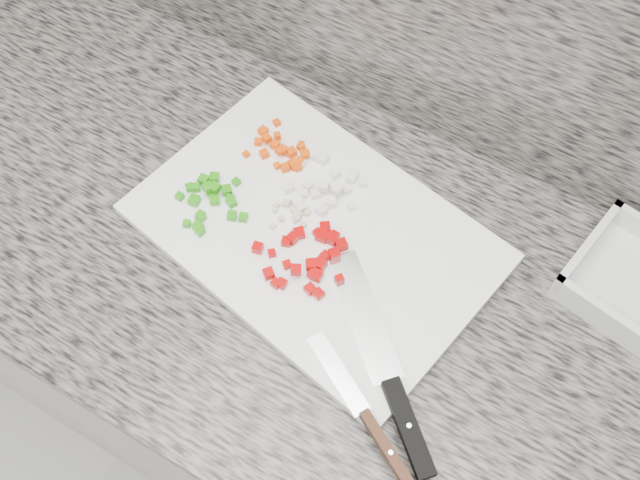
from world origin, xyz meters
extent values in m
cube|color=white|center=(0.00, 1.44, 0.43)|extent=(3.92, 0.62, 0.86)
cube|color=#656059|center=(0.00, 1.44, 0.88)|extent=(3.96, 0.64, 0.04)
cube|color=white|center=(-0.08, 1.48, 0.91)|extent=(0.55, 0.42, 0.02)
cube|color=#ED4905|center=(-0.23, 1.57, 0.92)|extent=(0.01, 0.01, 0.01)
cube|color=#ED4905|center=(-0.22, 1.57, 0.93)|extent=(0.01, 0.01, 0.01)
cube|color=#ED4905|center=(-0.17, 1.60, 0.92)|extent=(0.01, 0.01, 0.01)
cube|color=#ED4905|center=(-0.16, 1.56, 0.92)|extent=(0.02, 0.02, 0.01)
cube|color=#ED4905|center=(-0.19, 1.57, 0.92)|extent=(0.01, 0.01, 0.01)
cube|color=#ED4905|center=(-0.16, 1.56, 0.92)|extent=(0.01, 0.01, 0.01)
cube|color=#ED4905|center=(-0.21, 1.59, 0.93)|extent=(0.01, 0.01, 0.01)
cube|color=#ED4905|center=(-0.15, 1.56, 0.92)|extent=(0.02, 0.02, 0.01)
cube|color=#ED4905|center=(-0.23, 1.59, 0.92)|extent=(0.01, 0.01, 0.01)
cube|color=#ED4905|center=(-0.23, 1.54, 0.92)|extent=(0.01, 0.01, 0.01)
cube|color=#ED4905|center=(-0.15, 1.58, 0.92)|extent=(0.02, 0.02, 0.01)
cube|color=#ED4905|center=(-0.19, 1.57, 0.92)|extent=(0.01, 0.01, 0.01)
cube|color=#ED4905|center=(-0.15, 1.57, 0.92)|extent=(0.01, 0.01, 0.01)
cube|color=#ED4905|center=(-0.20, 1.58, 0.92)|extent=(0.01, 0.01, 0.01)
cube|color=#ED4905|center=(-0.17, 1.59, 0.92)|extent=(0.01, 0.01, 0.01)
cube|color=#ED4905|center=(-0.19, 1.56, 0.93)|extent=(0.01, 0.01, 0.01)
cube|color=#ED4905|center=(-0.16, 1.56, 0.92)|extent=(0.01, 0.01, 0.01)
cube|color=#ED4905|center=(-0.17, 1.55, 0.92)|extent=(0.02, 0.02, 0.01)
cube|color=#ED4905|center=(-0.18, 1.57, 0.93)|extent=(0.01, 0.01, 0.01)
cube|color=#ED4905|center=(-0.18, 1.55, 0.92)|extent=(0.01, 0.01, 0.01)
cube|color=#ED4905|center=(-0.17, 1.58, 0.92)|extent=(0.02, 0.02, 0.01)
cube|color=#ED4905|center=(-0.21, 1.55, 0.92)|extent=(0.02, 0.02, 0.01)
cube|color=#ED4905|center=(-0.17, 1.57, 0.92)|extent=(0.01, 0.01, 0.01)
cube|color=#ED4905|center=(-0.22, 1.61, 0.92)|extent=(0.01, 0.01, 0.01)
cube|color=white|center=(-0.15, 1.57, 0.92)|extent=(0.01, 0.01, 0.01)
cube|color=white|center=(-0.14, 1.59, 0.92)|extent=(0.02, 0.02, 0.01)
cube|color=white|center=(-0.05, 1.58, 0.92)|extent=(0.01, 0.01, 0.01)
cube|color=white|center=(-0.07, 1.56, 0.92)|extent=(0.02, 0.02, 0.01)
cube|color=white|center=(-0.15, 1.52, 0.92)|extent=(0.02, 0.02, 0.01)
cube|color=white|center=(-0.10, 1.54, 0.93)|extent=(0.02, 0.02, 0.01)
cube|color=white|center=(-0.10, 1.57, 0.92)|extent=(0.02, 0.02, 0.01)
cube|color=white|center=(-0.07, 1.58, 0.92)|extent=(0.01, 0.01, 0.01)
cube|color=white|center=(-0.08, 1.51, 0.92)|extent=(0.01, 0.01, 0.01)
cube|color=white|center=(-0.10, 1.55, 0.93)|extent=(0.02, 0.02, 0.01)
cube|color=white|center=(-0.11, 1.50, 0.92)|extent=(0.02, 0.02, 0.01)
cube|color=white|center=(-0.08, 1.59, 0.92)|extent=(0.02, 0.02, 0.01)
cube|color=white|center=(-0.12, 1.54, 0.92)|extent=(0.01, 0.01, 0.01)
cube|color=white|center=(-0.11, 1.53, 0.92)|extent=(0.02, 0.02, 0.01)
cube|color=white|center=(-0.12, 1.50, 0.92)|extent=(0.02, 0.02, 0.02)
cube|color=white|center=(-0.13, 1.59, 0.92)|extent=(0.02, 0.02, 0.01)
cube|color=white|center=(-0.08, 1.55, 0.92)|extent=(0.02, 0.02, 0.01)
cube|color=white|center=(-0.08, 1.53, 0.92)|extent=(0.02, 0.02, 0.01)
cube|color=white|center=(-0.12, 1.52, 0.92)|extent=(0.01, 0.01, 0.01)
cube|color=white|center=(-0.05, 1.54, 0.92)|extent=(0.01, 0.01, 0.01)
cube|color=white|center=(-0.08, 1.55, 0.93)|extent=(0.02, 0.02, 0.01)
cube|color=#27910D|center=(-0.27, 1.45, 0.92)|extent=(0.02, 0.02, 0.01)
cube|color=#27910D|center=(-0.24, 1.46, 0.93)|extent=(0.02, 0.02, 0.01)
cube|color=#27910D|center=(-0.23, 1.46, 0.93)|extent=(0.01, 0.01, 0.01)
cube|color=#27910D|center=(-0.25, 1.43, 0.92)|extent=(0.02, 0.02, 0.01)
cube|color=#27910D|center=(-0.22, 1.47, 0.92)|extent=(0.02, 0.02, 0.01)
cube|color=#27910D|center=(-0.23, 1.41, 0.92)|extent=(0.01, 0.01, 0.01)
cube|color=#27910D|center=(-0.23, 1.45, 0.92)|extent=(0.02, 0.02, 0.01)
cube|color=#27910D|center=(-0.26, 1.45, 0.92)|extent=(0.02, 0.02, 0.01)
cube|color=#27910D|center=(-0.25, 1.48, 0.92)|extent=(0.02, 0.02, 0.01)
cube|color=#27910D|center=(-0.20, 1.46, 0.92)|extent=(0.02, 0.02, 0.01)
cube|color=#27910D|center=(-0.23, 1.42, 0.92)|extent=(0.01, 0.01, 0.01)
cube|color=#27910D|center=(-0.26, 1.47, 0.92)|extent=(0.02, 0.02, 0.01)
cube|color=#27910D|center=(-0.27, 1.43, 0.92)|extent=(0.01, 0.01, 0.01)
cube|color=#27910D|center=(-0.17, 1.44, 0.92)|extent=(0.01, 0.01, 0.01)
cube|color=#27910D|center=(-0.19, 1.44, 0.92)|extent=(0.02, 0.02, 0.01)
cube|color=#27910D|center=(-0.21, 1.46, 0.92)|extent=(0.01, 0.01, 0.01)
cube|color=#27910D|center=(-0.24, 1.46, 0.92)|extent=(0.01, 0.01, 0.01)
cube|color=#27910D|center=(-0.22, 1.49, 0.92)|extent=(0.01, 0.01, 0.01)
cube|color=#27910D|center=(-0.23, 1.45, 0.92)|extent=(0.02, 0.02, 0.01)
cube|color=#27910D|center=(-0.22, 1.40, 0.92)|extent=(0.01, 0.01, 0.01)
cube|color=#27910D|center=(-0.24, 1.40, 0.92)|extent=(0.01, 0.01, 0.01)
cube|color=#27910D|center=(-0.22, 1.39, 0.92)|extent=(0.01, 0.01, 0.01)
cube|color=#B20202|center=(-0.02, 1.39, 0.92)|extent=(0.02, 0.02, 0.01)
cube|color=#B20202|center=(-0.05, 1.43, 0.92)|extent=(0.02, 0.02, 0.01)
cube|color=#B20202|center=(-0.10, 1.44, 0.92)|extent=(0.02, 0.02, 0.01)
cube|color=#B20202|center=(-0.07, 1.38, 0.92)|extent=(0.01, 0.01, 0.01)
cube|color=#B20202|center=(-0.04, 1.42, 0.92)|extent=(0.02, 0.02, 0.01)
cube|color=#B20202|center=(-0.07, 1.48, 0.92)|extent=(0.01, 0.01, 0.01)
cube|color=#B20202|center=(-0.06, 1.49, 0.92)|extent=(0.02, 0.02, 0.01)
cube|color=#B20202|center=(-0.04, 1.42, 0.92)|extent=(0.01, 0.01, 0.01)
cube|color=#B20202|center=(-0.05, 1.48, 0.92)|extent=(0.02, 0.02, 0.01)
cube|color=#B20202|center=(-0.09, 1.46, 0.92)|extent=(0.02, 0.02, 0.01)
cube|color=#B20202|center=(-0.10, 1.39, 0.92)|extent=(0.02, 0.02, 0.01)
cube|color=#B20202|center=(-0.05, 1.48, 0.92)|extent=(0.01, 0.01, 0.01)
cube|color=#B20202|center=(-0.11, 1.42, 0.92)|extent=(0.01, 0.01, 0.01)
cube|color=#B20202|center=(-0.05, 1.43, 0.92)|extent=(0.02, 0.02, 0.01)
cube|color=#B20202|center=(-0.08, 1.41, 0.92)|extent=(0.02, 0.02, 0.01)
cube|color=#B20202|center=(-0.13, 1.41, 0.92)|extent=(0.02, 0.02, 0.01)
cube|color=#B20202|center=(-0.04, 1.45, 0.92)|extent=(0.01, 0.01, 0.01)
cube|color=#B20202|center=(-0.06, 1.41, 0.93)|extent=(0.02, 0.02, 0.01)
cube|color=#B20202|center=(-0.10, 1.45, 0.92)|extent=(0.02, 0.02, 0.01)
cube|color=#B20202|center=(-0.04, 1.39, 0.92)|extent=(0.02, 0.02, 0.01)
cube|color=#B20202|center=(-0.04, 1.43, 0.92)|extent=(0.02, 0.02, 0.01)
cube|color=#B20202|center=(-0.01, 1.43, 0.92)|extent=(0.02, 0.02, 0.01)
cube|color=#B20202|center=(-0.08, 1.38, 0.92)|extent=(0.01, 0.01, 0.01)
cube|color=#B20202|center=(-0.03, 1.46, 0.92)|extent=(0.02, 0.02, 0.01)
cube|color=#B20202|center=(-0.03, 1.47, 0.92)|extent=(0.02, 0.02, 0.01)
cube|color=#B20202|center=(-0.06, 1.47, 0.92)|extent=(0.02, 0.02, 0.01)
cube|color=beige|center=(-0.11, 1.49, 0.92)|extent=(0.01, 0.01, 0.01)
cube|color=beige|center=(-0.13, 1.50, 0.92)|extent=(0.01, 0.01, 0.01)
cube|color=beige|center=(-0.11, 1.48, 0.92)|extent=(0.01, 0.01, 0.01)
cube|color=beige|center=(-0.15, 1.49, 0.92)|extent=(0.01, 0.01, 0.01)
cube|color=beige|center=(-0.10, 1.45, 0.92)|extent=(0.01, 0.01, 0.01)
cube|color=beige|center=(-0.13, 1.47, 0.92)|extent=(0.01, 0.01, 0.01)
cube|color=beige|center=(-0.12, 1.49, 0.92)|extent=(0.01, 0.01, 0.01)
cube|color=beige|center=(-0.10, 1.50, 0.92)|extent=(0.01, 0.01, 0.01)
cube|color=beige|center=(-0.10, 1.48, 0.92)|extent=(0.01, 0.01, 0.01)
cube|color=beige|center=(-0.11, 1.49, 0.92)|extent=(0.01, 0.01, 0.01)
cube|color=beige|center=(-0.13, 1.45, 0.92)|extent=(0.01, 0.01, 0.01)
cube|color=beige|center=(-0.11, 1.50, 0.92)|extent=(0.01, 0.01, 0.01)
cube|color=beige|center=(-0.14, 1.48, 0.92)|extent=(0.01, 0.01, 0.01)
cube|color=silver|center=(0.04, 1.40, 0.92)|extent=(0.17, 0.16, 0.00)
cube|color=black|center=(0.16, 1.29, 0.92)|extent=(0.11, 0.10, 0.02)
cylinder|color=silver|center=(0.16, 1.29, 0.93)|extent=(0.01, 0.01, 0.00)
cube|color=silver|center=(0.05, 1.31, 0.92)|extent=(0.12, 0.08, 0.00)
cube|color=#411E10|center=(0.16, 1.25, 0.92)|extent=(0.11, 0.07, 0.02)
cylinder|color=silver|center=(0.16, 1.25, 0.93)|extent=(0.01, 0.01, 0.00)
cube|color=silver|center=(0.36, 1.54, 0.93)|extent=(0.23, 0.05, 0.04)
cube|color=silver|center=(0.26, 1.64, 0.93)|extent=(0.04, 0.16, 0.04)
camera|label=1|loc=(0.18, 1.05, 1.79)|focal=40.00mm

